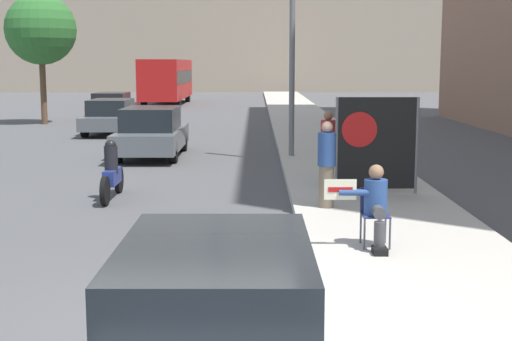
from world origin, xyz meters
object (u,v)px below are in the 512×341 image
object	(u,v)px
car_on_road_nearest	(149,132)
car_on_road_midblock	(109,117)
motorcycle_on_road	(109,174)
car_on_road_distant	(109,106)
city_bus_on_road	(164,79)
parked_car_curbside	(214,320)
pedestrian_behind	(325,147)
street_tree_midblock	(38,30)
protest_banner	(373,143)
traffic_light_pole	(262,10)
seated_protester	(372,203)
jogger_on_sidewalk	(324,164)

from	to	relation	value
car_on_road_nearest	car_on_road_midblock	size ratio (longest dim) A/B	1.02
motorcycle_on_road	car_on_road_distant	bearing A→B (deg)	101.30
car_on_road_midblock	motorcycle_on_road	distance (m)	14.23
car_on_road_distant	motorcycle_on_road	size ratio (longest dim) A/B	2.05
city_bus_on_road	car_on_road_distant	bearing A→B (deg)	-95.61
parked_car_curbside	car_on_road_nearest	size ratio (longest dim) A/B	1.00
pedestrian_behind	car_on_road_nearest	xyz separation A→B (m)	(-4.79, 5.81, -0.25)
street_tree_midblock	protest_banner	bearing A→B (deg)	-56.67
protest_banner	car_on_road_midblock	world-z (taller)	protest_banner
protest_banner	city_bus_on_road	world-z (taller)	city_bus_on_road
car_on_road_nearest	motorcycle_on_road	distance (m)	6.82
traffic_light_pole	seated_protester	bearing A→B (deg)	-82.09
protest_banner	seated_protester	bearing A→B (deg)	-99.54
protest_banner	parked_car_curbside	distance (m)	9.22
traffic_light_pole	city_bus_on_road	size ratio (longest dim) A/B	0.60
seated_protester	city_bus_on_road	distance (m)	40.01
pedestrian_behind	protest_banner	size ratio (longest dim) A/B	0.82
car_on_road_nearest	motorcycle_on_road	bearing A→B (deg)	-88.83
jogger_on_sidewalk	car_on_road_nearest	world-z (taller)	jogger_on_sidewalk
traffic_light_pole	city_bus_on_road	xyz separation A→B (m)	(-6.41, 28.63, -2.58)
jogger_on_sidewalk	motorcycle_on_road	size ratio (longest dim) A/B	0.78
jogger_on_sidewalk	pedestrian_behind	size ratio (longest dim) A/B	0.99
traffic_light_pole	car_on_road_distant	world-z (taller)	traffic_light_pole
car_on_road_distant	street_tree_midblock	world-z (taller)	street_tree_midblock
protest_banner	parked_car_curbside	bearing A→B (deg)	-107.73
jogger_on_sidewalk	car_on_road_nearest	distance (m)	9.63
seated_protester	car_on_road_distant	xyz separation A→B (m)	(-9.13, 26.44, -0.15)
pedestrian_behind	traffic_light_pole	xyz separation A→B (m)	(-1.35, 4.92, 3.35)
motorcycle_on_road	seated_protester	bearing A→B (deg)	-44.22
seated_protester	car_on_road_midblock	world-z (taller)	car_on_road_midblock
car_on_road_midblock	city_bus_on_road	world-z (taller)	city_bus_on_road
traffic_light_pole	motorcycle_on_road	xyz separation A→B (m)	(-3.31, -5.93, -3.80)
seated_protester	car_on_road_nearest	bearing A→B (deg)	113.63
car_on_road_midblock	jogger_on_sidewalk	bearing A→B (deg)	-65.41
car_on_road_nearest	street_tree_midblock	xyz separation A→B (m)	(-6.76, 11.79, 3.61)
traffic_light_pole	protest_banner	bearing A→B (deg)	-70.41
parked_car_curbside	street_tree_midblock	world-z (taller)	street_tree_midblock
pedestrian_behind	car_on_road_distant	size ratio (longest dim) A/B	0.38
pedestrian_behind	parked_car_curbside	xyz separation A→B (m)	(-1.95, -10.05, -0.30)
car_on_road_nearest	car_on_road_midblock	distance (m)	7.62
car_on_road_distant	protest_banner	bearing A→B (deg)	-65.90
pedestrian_behind	city_bus_on_road	bearing A→B (deg)	115.71
seated_protester	street_tree_midblock	distance (m)	26.25
pedestrian_behind	street_tree_midblock	world-z (taller)	street_tree_midblock
jogger_on_sidewalk	parked_car_curbside	world-z (taller)	jogger_on_sidewalk
car_on_road_midblock	motorcycle_on_road	size ratio (longest dim) A/B	2.15
seated_protester	pedestrian_behind	distance (m)	5.66
traffic_light_pole	car_on_road_distant	size ratio (longest dim) A/B	1.49
car_on_road_midblock	seated_protester	bearing A→B (deg)	-67.82
car_on_road_nearest	street_tree_midblock	size ratio (longest dim) A/B	0.75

